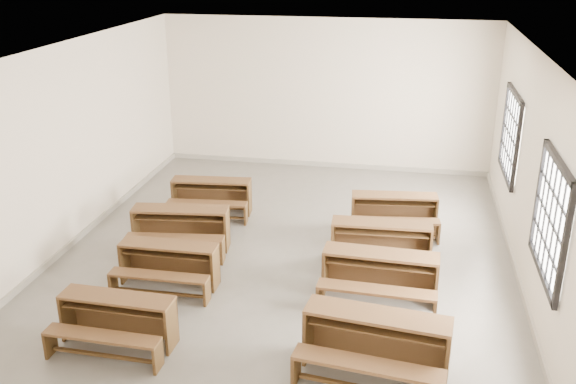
% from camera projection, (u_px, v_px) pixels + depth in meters
% --- Properties ---
extents(room, '(8.50, 8.50, 3.20)m').
position_uv_depth(room, '(294.00, 120.00, 9.48)').
color(room, slate).
rests_on(room, ground).
extents(desk_set_0, '(1.42, 0.77, 0.63)m').
position_uv_depth(desk_set_0, '(117.00, 317.00, 7.74)').
color(desk_set_0, brown).
rests_on(desk_set_0, ground).
extents(desk_set_1, '(1.40, 0.74, 0.63)m').
position_uv_depth(desk_set_1, '(168.00, 262.00, 9.10)').
color(desk_set_1, brown).
rests_on(desk_set_1, ground).
extents(desk_set_2, '(1.60, 0.96, 0.68)m').
position_uv_depth(desk_set_2, '(180.00, 226.00, 10.19)').
color(desk_set_2, brown).
rests_on(desk_set_2, ground).
extents(desk_set_3, '(1.48, 0.86, 0.64)m').
position_uv_depth(desk_set_3, '(211.00, 194.00, 11.56)').
color(desk_set_3, brown).
rests_on(desk_set_3, ground).
extents(desk_set_4, '(1.73, 1.04, 0.74)m').
position_uv_depth(desk_set_4, '(376.00, 340.00, 7.19)').
color(desk_set_4, brown).
rests_on(desk_set_4, ground).
extents(desk_set_5, '(1.59, 0.87, 0.70)m').
position_uv_depth(desk_set_5, '(380.00, 274.00, 8.69)').
color(desk_set_5, brown).
rests_on(desk_set_5, ground).
extents(desk_set_6, '(1.54, 0.85, 0.68)m').
position_uv_depth(desk_set_6, '(381.00, 241.00, 9.68)').
color(desk_set_6, brown).
rests_on(desk_set_6, ground).
extents(desk_set_7, '(1.51, 0.90, 0.64)m').
position_uv_depth(desk_set_7, '(394.00, 210.00, 10.84)').
color(desk_set_7, brown).
rests_on(desk_set_7, ground).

